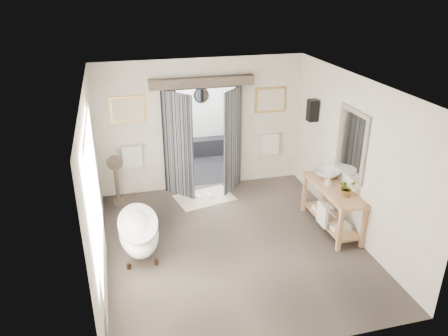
{
  "coord_description": "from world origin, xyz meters",
  "views": [
    {
      "loc": [
        -1.81,
        -6.38,
        4.46
      ],
      "look_at": [
        0.0,
        0.6,
        1.25
      ],
      "focal_mm": 35.0,
      "sensor_mm": 36.0,
      "label": 1
    }
  ],
  "objects_px": {
    "rug": "(205,198)",
    "clawfoot_tub": "(139,231)",
    "basin": "(327,174)",
    "vanity": "(332,205)"
  },
  "relations": [
    {
      "from": "vanity",
      "to": "rug",
      "type": "distance_m",
      "value": 2.78
    },
    {
      "from": "rug",
      "to": "basin",
      "type": "relative_size",
      "value": 2.37
    },
    {
      "from": "clawfoot_tub",
      "to": "rug",
      "type": "relative_size",
      "value": 1.28
    },
    {
      "from": "clawfoot_tub",
      "to": "basin",
      "type": "distance_m",
      "value": 3.69
    },
    {
      "from": "rug",
      "to": "vanity",
      "type": "bearing_deg",
      "value": -41.13
    },
    {
      "from": "clawfoot_tub",
      "to": "rug",
      "type": "distance_m",
      "value": 2.22
    },
    {
      "from": "clawfoot_tub",
      "to": "vanity",
      "type": "height_order",
      "value": "vanity"
    },
    {
      "from": "basin",
      "to": "vanity",
      "type": "bearing_deg",
      "value": -108.39
    },
    {
      "from": "rug",
      "to": "clawfoot_tub",
      "type": "bearing_deg",
      "value": -133.71
    },
    {
      "from": "basin",
      "to": "clawfoot_tub",
      "type": "bearing_deg",
      "value": 174.05
    }
  ]
}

